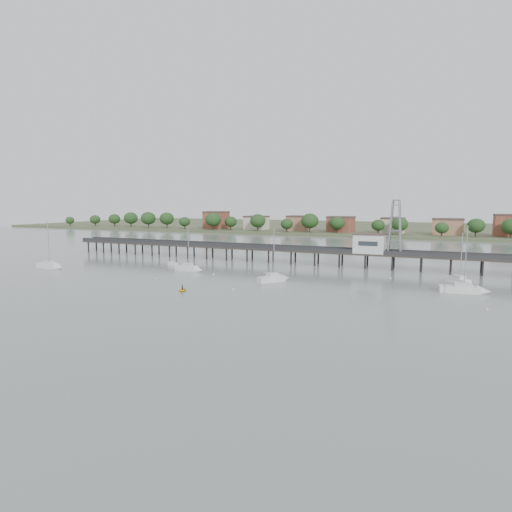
# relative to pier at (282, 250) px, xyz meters

# --- Properties ---
(ground_plane) EXTENTS (500.00, 500.00, 0.00)m
(ground_plane) POSITION_rel_pier_xyz_m (0.00, -60.00, -3.79)
(ground_plane) COLOR slate
(ground_plane) RESTS_ON ground
(pier) EXTENTS (150.00, 5.00, 5.50)m
(pier) POSITION_rel_pier_xyz_m (0.00, 0.00, 0.00)
(pier) COLOR #2D2823
(pier) RESTS_ON ground
(pier_building) EXTENTS (8.40, 5.40, 5.30)m
(pier_building) POSITION_rel_pier_xyz_m (25.00, 0.00, 2.87)
(pier_building) COLOR silver
(pier_building) RESTS_ON ground
(lattice_tower) EXTENTS (3.20, 3.20, 15.50)m
(lattice_tower) POSITION_rel_pier_xyz_m (31.50, 0.00, 7.31)
(lattice_tower) COLOR slate
(lattice_tower) RESTS_ON ground
(sailboat_c) EXTENTS (5.90, 7.49, 12.46)m
(sailboat_c) POSITION_rel_pier_xyz_m (9.35, -28.86, -3.15)
(sailboat_c) COLOR white
(sailboat_c) RESTS_ON ground
(sailboat_a) EXTENTS (8.32, 2.80, 13.57)m
(sailboat_a) POSITION_rel_pier_xyz_m (-52.43, -35.33, -3.15)
(sailboat_a) COLOR white
(sailboat_a) RESTS_ON ground
(sailboat_d) EXTENTS (8.67, 3.60, 13.88)m
(sailboat_d) POSITION_rel_pier_xyz_m (48.19, -25.61, -3.16)
(sailboat_d) COLOR white
(sailboat_d) RESTS_ON ground
(sailboat_b) EXTENTS (7.62, 2.77, 12.42)m
(sailboat_b) POSITION_rel_pier_xyz_m (-15.90, -24.27, -3.15)
(sailboat_b) COLOR white
(sailboat_b) RESTS_ON ground
(sailboat_e) EXTENTS (6.02, 6.60, 11.58)m
(sailboat_e) POSITION_rel_pier_xyz_m (47.24, -17.19, -3.14)
(sailboat_e) COLOR white
(sailboat_e) RESTS_ON ground
(white_tender) EXTENTS (3.43, 2.18, 1.24)m
(white_tender) POSITION_rel_pier_xyz_m (-26.41, -17.35, -3.41)
(white_tender) COLOR white
(white_tender) RESTS_ON ground
(yellow_dinghy) EXTENTS (2.10, 1.23, 2.83)m
(yellow_dinghy) POSITION_rel_pier_xyz_m (-4.08, -46.28, -3.79)
(yellow_dinghy) COLOR yellow
(yellow_dinghy) RESTS_ON ground
(dinghy_occupant) EXTENTS (0.55, 1.16, 0.27)m
(dinghy_occupant) POSITION_rel_pier_xyz_m (-4.08, -46.28, -3.79)
(dinghy_occupant) COLOR black
(dinghy_occupant) RESTS_ON ground
(mooring_buoys) EXTENTS (67.89, 26.97, 0.39)m
(mooring_buoys) POSITION_rel_pier_xyz_m (12.40, -31.73, -3.71)
(mooring_buoys) COLOR beige
(mooring_buoys) RESTS_ON ground
(far_shore) EXTENTS (500.00, 170.00, 10.40)m
(far_shore) POSITION_rel_pier_xyz_m (0.36, 179.58, -2.85)
(far_shore) COLOR #475133
(far_shore) RESTS_ON ground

